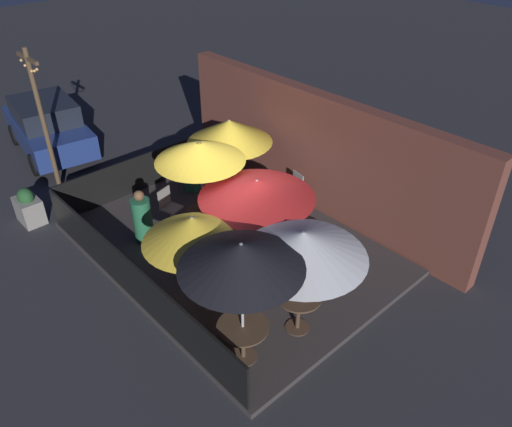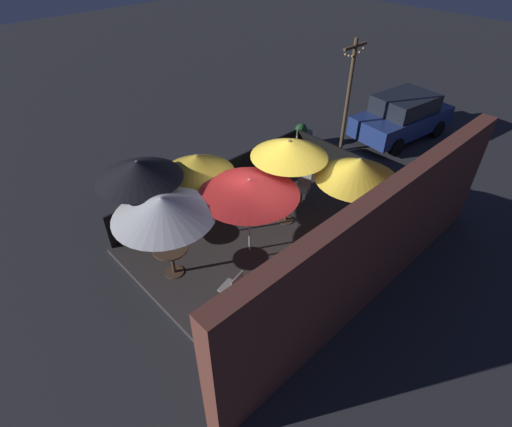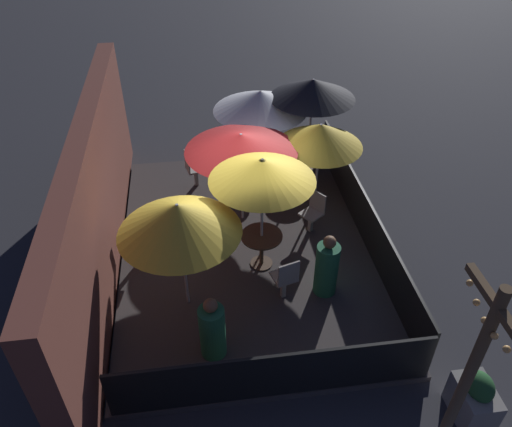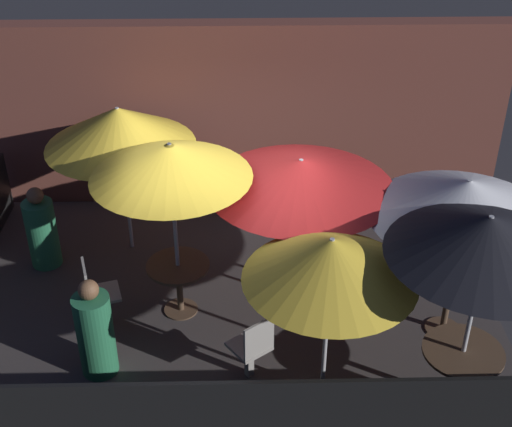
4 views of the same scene
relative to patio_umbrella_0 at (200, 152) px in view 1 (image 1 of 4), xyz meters
The scene contains 23 objects.
ground_plane 2.39m from the patio_umbrella_0, 22.17° to the left, with size 60.00×60.00×0.00m, color #2D2D33.
patio_deck 2.33m from the patio_umbrella_0, 22.17° to the left, with size 6.98×5.01×0.12m.
building_wall 3.14m from the patio_umbrella_0, 79.02° to the left, with size 8.58×0.36×2.97m.
fence_front 2.87m from the patio_umbrella_0, 75.48° to the right, with size 6.78×0.05×0.95m.
fence_side_left 3.35m from the patio_umbrella_0, behind, with size 0.05×4.81×0.95m.
patio_umbrella_0 is the anchor object (origin of this frame).
patio_umbrella_1 3.34m from the patio_umbrella_0, ahead, with size 2.18×2.18×2.14m.
patio_umbrella_2 3.52m from the patio_umbrella_0, 27.16° to the right, with size 1.94×1.94×2.42m.
patio_umbrella_3 1.55m from the patio_umbrella_0, ahead, with size 2.28×2.28×2.08m.
patio_umbrella_4 1.69m from the patio_umbrella_0, 119.07° to the left, with size 2.02×2.02×2.20m.
patio_umbrella_5 2.25m from the patio_umbrella_0, 40.78° to the right, with size 1.79×1.79×2.08m.
dining_table_0 1.62m from the patio_umbrella_0, ahead, with size 0.79×0.79×0.73m.
dining_table_1 3.68m from the patio_umbrella_0, ahead, with size 0.80×0.80×0.78m.
dining_table_2 3.87m from the patio_umbrella_0, 27.16° to the right, with size 0.87×0.87×0.73m.
patio_chair_0 1.94m from the patio_umbrella_0, 163.67° to the right, with size 0.50×0.50×0.96m.
patio_chair_1 3.57m from the patio_umbrella_0, 22.61° to the left, with size 0.48×0.48×0.92m.
patio_chair_2 2.95m from the patio_umbrella_0, 79.16° to the left, with size 0.47×0.47×0.94m.
patio_chair_3 2.29m from the patio_umbrella_0, 53.54° to the right, with size 0.56×0.56×0.90m.
patron_0 2.78m from the patio_umbrella_0, 151.29° to the left, with size 0.55×0.55×1.22m.
patron_1 2.12m from the patio_umbrella_0, 129.46° to the right, with size 0.49×0.49×1.29m.
planter_box 4.76m from the patio_umbrella_0, 143.60° to the right, with size 0.71×0.50×0.92m.
light_post 4.66m from the patio_umbrella_0, 161.58° to the right, with size 1.10×0.12×3.78m.
parked_car_0 6.96m from the patio_umbrella_0, behind, with size 4.02×2.20×1.62m.
Camera 1 is at (6.93, -5.55, 6.90)m, focal length 35.00 mm.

